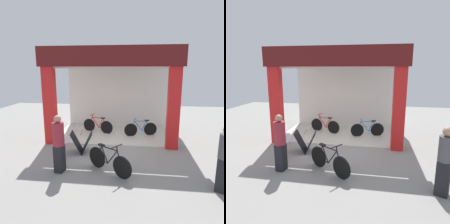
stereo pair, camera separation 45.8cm
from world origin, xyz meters
The scene contains 8 objects.
ground_plane centered at (0.00, 0.00, 0.00)m, with size 18.04×18.04×0.00m, color gray.
shop_facade centered at (0.00, 1.51, 1.96)m, with size 5.22×3.29×3.66m.
bicycle_inside_0 centered at (-0.75, 1.55, 0.33)m, with size 1.44×0.56×0.83m.
bicycle_inside_1 centered at (1.19, 1.30, 0.32)m, with size 1.41×0.49×0.80m.
bicycle_parked_0 centered at (0.26, -2.11, 0.35)m, with size 1.32×0.96×0.87m.
sandwich_board_sign centered at (-0.87, -0.80, 0.38)m, with size 0.84×0.71×0.76m.
pedestrian_0 centered at (3.07, -2.70, 0.85)m, with size 0.43×0.43×1.65m.
pedestrian_1 centered at (-1.13, -2.19, 0.84)m, with size 0.35×0.63×1.65m.
Camera 2 is at (1.47, -7.39, 2.89)m, focal length 33.26 mm.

